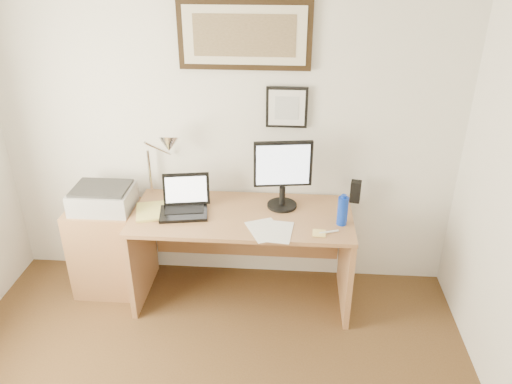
# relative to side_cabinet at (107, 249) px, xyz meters

# --- Properties ---
(wall_back) EXTENTS (3.50, 0.02, 2.50)m
(wall_back) POSITION_rel_side_cabinet_xyz_m (0.92, 0.32, 0.89)
(wall_back) COLOR white
(wall_back) RESTS_ON ground
(side_cabinet) EXTENTS (0.50, 0.40, 0.73)m
(side_cabinet) POSITION_rel_side_cabinet_xyz_m (0.00, 0.00, 0.00)
(side_cabinet) COLOR #96653F
(side_cabinet) RESTS_ON floor
(water_bottle) EXTENTS (0.07, 0.07, 0.21)m
(water_bottle) POSITION_rel_side_cabinet_xyz_m (1.78, -0.14, 0.49)
(water_bottle) COLOR #0D31B2
(water_bottle) RESTS_ON desk
(bottle_cap) EXTENTS (0.04, 0.04, 0.02)m
(bottle_cap) POSITION_rel_side_cabinet_xyz_m (1.78, -0.14, 0.60)
(bottle_cap) COLOR #0D31B2
(bottle_cap) RESTS_ON water_bottle
(speaker) EXTENTS (0.09, 0.08, 0.17)m
(speaker) POSITION_rel_side_cabinet_xyz_m (1.91, 0.21, 0.47)
(speaker) COLOR black
(speaker) RESTS_ON desk
(paper_sheet_a) EXTENTS (0.31, 0.35, 0.00)m
(paper_sheet_a) POSITION_rel_side_cabinet_xyz_m (1.25, -0.26, 0.39)
(paper_sheet_a) COLOR white
(paper_sheet_a) RESTS_ON desk
(paper_sheet_b) EXTENTS (0.23, 0.31, 0.00)m
(paper_sheet_b) POSITION_rel_side_cabinet_xyz_m (1.33, -0.28, 0.39)
(paper_sheet_b) COLOR white
(paper_sheet_b) RESTS_ON desk
(sticky_pad) EXTENTS (0.09, 0.09, 0.01)m
(sticky_pad) POSITION_rel_side_cabinet_xyz_m (1.62, -0.29, 0.39)
(sticky_pad) COLOR #FADC76
(sticky_pad) RESTS_ON desk
(marker_pen) EXTENTS (0.14, 0.06, 0.02)m
(marker_pen) POSITION_rel_side_cabinet_xyz_m (1.69, -0.27, 0.39)
(marker_pen) COLOR white
(marker_pen) RESTS_ON desk
(book) EXTENTS (0.27, 0.32, 0.02)m
(book) POSITION_rel_side_cabinet_xyz_m (0.31, -0.11, 0.40)
(book) COLOR #D5C964
(book) RESTS_ON desk
(desk) EXTENTS (1.60, 0.70, 0.75)m
(desk) POSITION_rel_side_cabinet_xyz_m (1.07, 0.04, 0.15)
(desk) COLOR #96653F
(desk) RESTS_ON floor
(laptop) EXTENTS (0.38, 0.35, 0.26)m
(laptop) POSITION_rel_side_cabinet_xyz_m (0.65, -0.04, 0.44)
(laptop) COLOR black
(laptop) RESTS_ON desk
(lcd_monitor) EXTENTS (0.42, 0.22, 0.52)m
(lcd_monitor) POSITION_rel_side_cabinet_xyz_m (1.36, 0.08, 0.68)
(lcd_monitor) COLOR black
(lcd_monitor) RESTS_ON desk
(printer) EXTENTS (0.44, 0.34, 0.18)m
(printer) POSITION_rel_side_cabinet_xyz_m (0.03, -0.00, 0.45)
(printer) COLOR #A7A7A9
(printer) RESTS_ON side_cabinet
(desk_lamp) EXTENTS (0.29, 0.27, 0.53)m
(desk_lamp) POSITION_rel_side_cabinet_xyz_m (0.51, 0.13, 0.82)
(desk_lamp) COLOR silver
(desk_lamp) RESTS_ON desk
(picture_large) EXTENTS (0.92, 0.04, 0.47)m
(picture_large) POSITION_rel_side_cabinet_xyz_m (1.07, 0.29, 1.59)
(picture_large) COLOR black
(picture_large) RESTS_ON wall_back
(picture_small) EXTENTS (0.30, 0.03, 0.30)m
(picture_small) POSITION_rel_side_cabinet_xyz_m (1.37, 0.29, 1.09)
(picture_small) COLOR black
(picture_small) RESTS_ON wall_back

